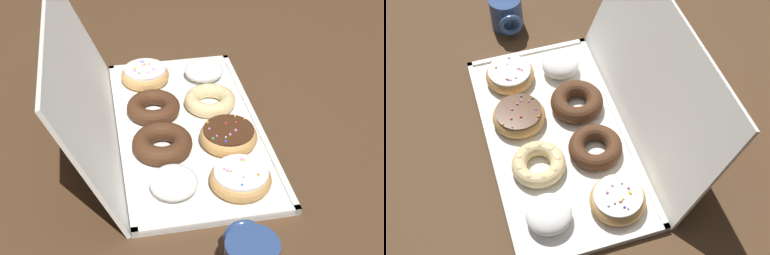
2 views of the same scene
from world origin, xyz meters
TOP-DOWN VIEW (x-y plane):
  - ground_plane at (0.00, 0.00)m, footprint 3.00×3.00m
  - donut_box at (0.00, 0.00)m, footprint 0.56×0.30m
  - box_lid_open at (0.00, 0.21)m, footprint 0.56×0.12m
  - sprinkle_donut_0 at (-0.20, -0.06)m, footprint 0.11×0.11m
  - sprinkle_donut_1 at (-0.07, -0.07)m, footprint 0.12×0.12m
  - cruller_donut_2 at (0.07, -0.06)m, footprint 0.11×0.11m
  - powdered_filled_donut_3 at (0.19, -0.07)m, footprint 0.09×0.09m
  - powdered_filled_donut_4 at (-0.19, 0.06)m, footprint 0.09×0.09m
  - chocolate_cake_ring_donut_5 at (-0.07, 0.07)m, footprint 0.12×0.12m
  - chocolate_cake_ring_donut_6 at (0.06, 0.07)m, footprint 0.12×0.12m
  - sprinkle_donut_7 at (0.20, 0.07)m, footprint 0.11×0.11m

SIDE VIEW (x-z plane):
  - ground_plane at x=0.00m, z-range 0.00..0.00m
  - donut_box at x=0.00m, z-range 0.00..0.01m
  - cruller_donut_2 at x=0.07m, z-range 0.01..0.04m
  - chocolate_cake_ring_donut_6 at x=0.06m, z-range 0.01..0.04m
  - sprinkle_donut_0 at x=-0.20m, z-range 0.01..0.05m
  - sprinkle_donut_1 at x=-0.07m, z-range 0.01..0.05m
  - chocolate_cake_ring_donut_5 at x=-0.07m, z-range 0.01..0.05m
  - sprinkle_donut_7 at x=0.20m, z-range 0.01..0.05m
  - powdered_filled_donut_3 at x=0.19m, z-range 0.01..0.05m
  - powdered_filled_donut_4 at x=-0.19m, z-range 0.01..0.06m
  - box_lid_open at x=0.00m, z-range 0.00..0.28m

